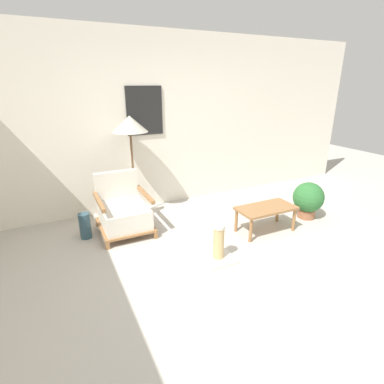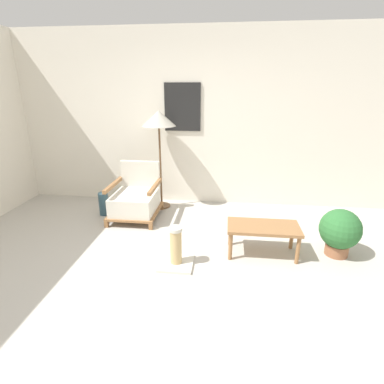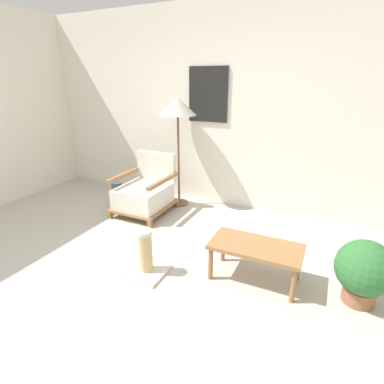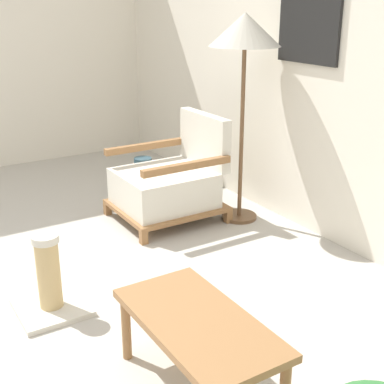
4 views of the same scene
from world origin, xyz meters
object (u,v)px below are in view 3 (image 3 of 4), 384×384
scratching_post (146,258)px  potted_plant (364,270)px  coffee_table (256,250)px  vase (118,194)px  floor_lamp (178,111)px  armchair (145,192)px

scratching_post → potted_plant: bearing=13.1°
coffee_table → vase: size_ratio=2.33×
potted_plant → floor_lamp: bearing=152.2°
armchair → vase: bearing=176.5°
floor_lamp → potted_plant: size_ratio=2.73×
floor_lamp → potted_plant: floor_lamp is taller
floor_lamp → coffee_table: 2.22m
potted_plant → scratching_post: 1.87m
coffee_table → scratching_post: bearing=-160.2°
vase → potted_plant: 3.23m
floor_lamp → potted_plant: (2.33, -1.23, -1.04)m
floor_lamp → potted_plant: bearing=-27.8°
floor_lamp → coffee_table: (1.47, -1.30, -1.04)m
armchair → floor_lamp: 1.19m
armchair → floor_lamp: size_ratio=0.52×
armchair → coffee_table: (1.75, -0.85, 0.02)m
armchair → floor_lamp: floor_lamp is taller
scratching_post → coffee_table: bearing=19.8°
coffee_table → scratching_post: scratching_post is taller
floor_lamp → scratching_post: (0.51, -1.65, -1.19)m
armchair → vase: armchair is taller
armchair → coffee_table: armchair is taller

